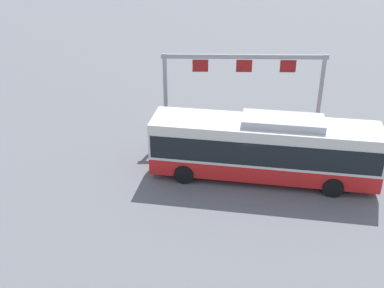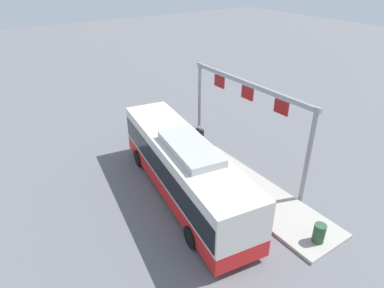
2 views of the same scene
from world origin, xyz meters
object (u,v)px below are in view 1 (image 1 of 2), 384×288
person_boarding (171,135)px  person_waiting_near (193,132)px  trash_bin (366,143)px  bus_main (264,146)px

person_boarding → person_waiting_near: (-1.26, -0.45, 0.00)m
person_waiting_near → person_boarding: bearing=-47.6°
person_waiting_near → trash_bin: size_ratio=1.86×
bus_main → trash_bin: bus_main is taller
trash_bin → bus_main: bearing=24.9°
bus_main → person_waiting_near: (3.63, -3.55, -0.92)m
trash_bin → person_boarding: bearing=-0.9°
bus_main → person_waiting_near: bus_main is taller
bus_main → person_boarding: (4.89, -3.09, -0.92)m
bus_main → trash_bin: (-6.27, -2.91, -1.20)m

